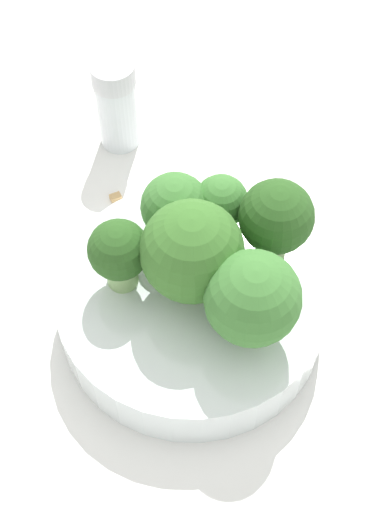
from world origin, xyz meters
TOP-DOWN VIEW (x-y plane):
  - ground_plane at (0.00, 0.00)m, footprint 3.00×3.00m
  - bowl at (0.00, 0.00)m, footprint 0.17×0.17m
  - broccoli_floret_0 at (0.00, -0.00)m, footprint 0.06×0.06m
  - broccoli_floret_1 at (0.02, -0.04)m, footprint 0.04×0.04m
  - broccoli_floret_2 at (-0.02, -0.03)m, footprint 0.04×0.04m
  - broccoli_floret_3 at (-0.00, 0.04)m, footprint 0.05×0.05m
  - broccoli_floret_4 at (-0.05, 0.02)m, footprint 0.04×0.04m
  - broccoli_floret_5 at (-0.05, -0.02)m, footprint 0.03×0.03m
  - pepper_shaker at (-0.08, -0.15)m, footprint 0.03×0.03m
  - almond_crumb_0 at (-0.04, -0.11)m, footprint 0.01×0.01m

SIDE VIEW (x-z plane):
  - ground_plane at x=0.00m, z-range 0.00..0.00m
  - almond_crumb_0 at x=-0.04m, z-range 0.00..0.01m
  - bowl at x=0.00m, z-range 0.00..0.04m
  - pepper_shaker at x=-0.08m, z-range 0.00..0.07m
  - broccoli_floret_5 at x=-0.05m, z-range 0.04..0.09m
  - broccoli_floret_2 at x=-0.02m, z-range 0.04..0.09m
  - broccoli_floret_1 at x=0.02m, z-range 0.04..0.09m
  - broccoli_floret_4 at x=-0.05m, z-range 0.04..0.10m
  - broccoli_floret_3 at x=0.00m, z-range 0.04..0.10m
  - broccoli_floret_0 at x=0.00m, z-range 0.04..0.11m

